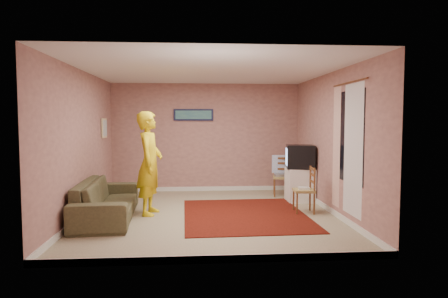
{
  "coord_description": "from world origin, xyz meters",
  "views": [
    {
      "loc": [
        -0.25,
        -7.17,
        1.71
      ],
      "look_at": [
        0.3,
        0.6,
        1.16
      ],
      "focal_mm": 32.0,
      "sensor_mm": 36.0,
      "label": 1
    }
  ],
  "objects": [
    {
      "name": "wall_back",
      "position": [
        0.0,
        2.5,
        1.3
      ],
      "size": [
        4.5,
        0.02,
        2.6
      ],
      "primitive_type": "cube",
      "color": "tan",
      "rests_on": "ground"
    },
    {
      "name": "baseboard_right",
      "position": [
        2.24,
        0.0,
        0.05
      ],
      "size": [
        0.02,
        5.0,
        0.1
      ],
      "primitive_type": "cube",
      "color": "silver",
      "rests_on": "ground"
    },
    {
      "name": "crt_tv",
      "position": [
        1.94,
        1.06,
        0.95
      ],
      "size": [
        0.65,
        0.6,
        0.49
      ],
      "rotation": [
        0.0,
        0.0,
        -0.17
      ],
      "color": "black",
      "rests_on": "tv_cabinet"
    },
    {
      "name": "wall_left",
      "position": [
        -2.25,
        0.0,
        1.3
      ],
      "size": [
        0.02,
        5.0,
        2.6
      ],
      "primitive_type": "cube",
      "color": "tan",
      "rests_on": "ground"
    },
    {
      "name": "curtain_sheer",
      "position": [
        2.23,
        -1.05,
        1.25
      ],
      "size": [
        0.01,
        0.75,
        2.1
      ],
      "primitive_type": "cube",
      "color": "white",
      "rests_on": "wall_right"
    },
    {
      "name": "window",
      "position": [
        2.24,
        -0.9,
        1.45
      ],
      "size": [
        0.01,
        1.1,
        1.5
      ],
      "primitive_type": "cube",
      "color": "black",
      "rests_on": "wall_right"
    },
    {
      "name": "dvd_player",
      "position": [
        1.7,
        1.69,
        0.48
      ],
      "size": [
        0.34,
        0.24,
        0.06
      ],
      "primitive_type": "cube",
      "rotation": [
        0.0,
        0.0,
        -0.01
      ],
      "color": "#A2A3A7",
      "rests_on": "chair_a"
    },
    {
      "name": "wall_right",
      "position": [
        2.25,
        0.0,
        1.3
      ],
      "size": [
        0.02,
        5.0,
        2.6
      ],
      "primitive_type": "cube",
      "color": "tan",
      "rests_on": "ground"
    },
    {
      "name": "tv_cabinet",
      "position": [
        1.95,
        1.06,
        0.35
      ],
      "size": [
        0.55,
        0.5,
        0.7
      ],
      "primitive_type": "cube",
      "color": "white",
      "rests_on": "ground"
    },
    {
      "name": "blue_throw",
      "position": [
        1.7,
        1.88,
        0.71
      ],
      "size": [
        0.39,
        0.05,
        0.41
      ],
      "primitive_type": "cube",
      "color": "#92B2EF",
      "rests_on": "chair_a"
    },
    {
      "name": "chair_a",
      "position": [
        1.7,
        1.69,
        0.54
      ],
      "size": [
        0.46,
        0.44,
        0.48
      ],
      "rotation": [
        0.0,
        0.0,
        -0.17
      ],
      "color": "tan",
      "rests_on": "ground"
    },
    {
      "name": "area_rug",
      "position": [
        0.63,
        -0.07,
        0.01
      ],
      "size": [
        2.26,
        2.79,
        0.01
      ],
      "primitive_type": "cube",
      "rotation": [
        0.0,
        0.0,
        0.03
      ],
      "color": "black",
      "rests_on": "ground"
    },
    {
      "name": "game_console",
      "position": [
        1.75,
        0.03,
        0.46
      ],
      "size": [
        0.22,
        0.17,
        0.04
      ],
      "primitive_type": "cube",
      "rotation": [
        0.0,
        0.0,
        -0.13
      ],
      "color": "silver",
      "rests_on": "chair_b"
    },
    {
      "name": "curtain_floral",
      "position": [
        2.21,
        -0.35,
        1.25
      ],
      "size": [
        0.01,
        0.35,
        2.1
      ],
      "primitive_type": "cube",
      "color": "#F1E8CD",
      "rests_on": "wall_right"
    },
    {
      "name": "baseboard_left",
      "position": [
        -2.24,
        0.0,
        0.05
      ],
      "size": [
        0.02,
        5.0,
        0.1
      ],
      "primitive_type": "cube",
      "color": "silver",
      "rests_on": "ground"
    },
    {
      "name": "chair_b",
      "position": [
        1.75,
        0.03,
        0.52
      ],
      "size": [
        0.39,
        0.41,
        0.47
      ],
      "rotation": [
        0.0,
        0.0,
        -1.62
      ],
      "color": "tan",
      "rests_on": "ground"
    },
    {
      "name": "ground",
      "position": [
        0.0,
        0.0,
        0.0
      ],
      "size": [
        5.0,
        5.0,
        0.0
      ],
      "primitive_type": "plane",
      "color": "tan",
      "rests_on": "ground"
    },
    {
      "name": "picture_left",
      "position": [
        -2.22,
        1.6,
        1.55
      ],
      "size": [
        0.04,
        0.38,
        0.42
      ],
      "color": "beige",
      "rests_on": "wall_left"
    },
    {
      "name": "curtain_rod",
      "position": [
        2.2,
        -0.9,
        2.32
      ],
      "size": [
        0.02,
        1.4,
        0.02
      ],
      "primitive_type": "cylinder",
      "rotation": [
        1.57,
        0.0,
        0.0
      ],
      "color": "brown",
      "rests_on": "wall_right"
    },
    {
      "name": "person",
      "position": [
        -1.09,
        0.12,
        0.94
      ],
      "size": [
        0.53,
        0.73,
        1.88
      ],
      "primitive_type": "imported",
      "rotation": [
        0.0,
        0.0,
        1.45
      ],
      "color": "yellow",
      "rests_on": "ground"
    },
    {
      "name": "baseboard_back",
      "position": [
        0.0,
        2.49,
        0.05
      ],
      "size": [
        4.5,
        0.02,
        0.1
      ],
      "primitive_type": "cube",
      "color": "silver",
      "rests_on": "ground"
    },
    {
      "name": "picture_back",
      "position": [
        -0.3,
        2.47,
        1.85
      ],
      "size": [
        0.95,
        0.04,
        0.28
      ],
      "color": "#131535",
      "rests_on": "wall_back"
    },
    {
      "name": "ceiling",
      "position": [
        0.0,
        0.0,
        2.6
      ],
      "size": [
        4.5,
        5.0,
        0.02
      ],
      "primitive_type": "cube",
      "color": "white",
      "rests_on": "wall_back"
    },
    {
      "name": "baseboard_front",
      "position": [
        0.0,
        -2.49,
        0.05
      ],
      "size": [
        4.5,
        0.02,
        0.1
      ],
      "primitive_type": "cube",
      "color": "silver",
      "rests_on": "ground"
    },
    {
      "name": "wall_front",
      "position": [
        0.0,
        -2.5,
        1.3
      ],
      "size": [
        4.5,
        0.02,
        2.6
      ],
      "primitive_type": "cube",
      "color": "tan",
      "rests_on": "ground"
    },
    {
      "name": "sofa",
      "position": [
        -1.8,
        -0.16,
        0.33
      ],
      "size": [
        1.04,
        2.34,
        0.67
      ],
      "primitive_type": "imported",
      "rotation": [
        0.0,
        0.0,
        1.64
      ],
      "color": "brown",
      "rests_on": "ground"
    }
  ]
}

